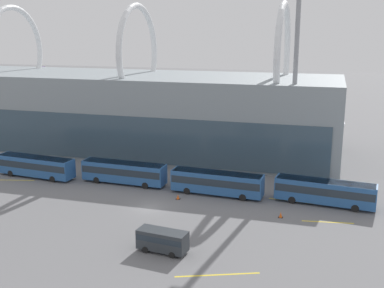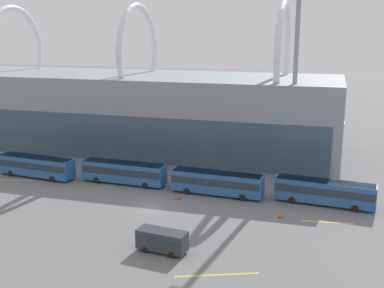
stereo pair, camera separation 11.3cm
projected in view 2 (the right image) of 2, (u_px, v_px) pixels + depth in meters
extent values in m
plane|color=slate|center=(149.00, 208.00, 64.36)|extent=(440.00, 440.00, 0.00)
torus|color=white|center=(15.00, 52.00, 98.90)|extent=(1.10, 18.72, 18.72)
torus|color=white|center=(138.00, 54.00, 91.53)|extent=(1.10, 18.72, 18.72)
torus|color=white|center=(283.00, 56.00, 84.15)|extent=(1.10, 18.72, 18.72)
cylinder|color=silver|center=(12.00, 109.00, 112.65)|extent=(11.24, 36.71, 5.07)
cone|color=silver|center=(44.00, 98.00, 130.23)|extent=(6.12, 8.69, 4.82)
cube|color=silver|center=(17.00, 111.00, 115.01)|extent=(41.27, 10.64, 0.35)
cylinder|color=gray|center=(64.00, 117.00, 114.10)|extent=(2.98, 4.34, 2.33)
cube|color=#5B338C|center=(42.00, 81.00, 128.31)|extent=(1.29, 5.24, 7.50)
cube|color=silver|center=(43.00, 96.00, 129.25)|extent=(13.54, 5.42, 0.28)
cylinder|color=gray|center=(31.00, 118.00, 115.03)|extent=(0.36, 0.36, 3.98)
cylinder|color=black|center=(32.00, 126.00, 115.50)|extent=(0.63, 1.16, 1.10)
cylinder|color=gray|center=(5.00, 117.00, 115.74)|extent=(0.36, 0.36, 3.98)
cylinder|color=black|center=(5.00, 125.00, 116.20)|extent=(0.63, 1.16, 1.10)
cylinder|color=white|center=(267.00, 117.00, 99.57)|extent=(6.20, 29.41, 5.68)
sphere|color=white|center=(258.00, 131.00, 85.82)|extent=(5.56, 5.56, 5.56)
cone|color=white|center=(274.00, 106.00, 113.32)|extent=(5.51, 6.53, 5.39)
cube|color=white|center=(268.00, 120.00, 101.48)|extent=(31.03, 3.83, 0.35)
cylinder|color=gray|center=(310.00, 130.00, 99.66)|extent=(2.84, 3.44, 2.78)
cylinder|color=gray|center=(228.00, 125.00, 104.07)|extent=(2.84, 3.44, 2.78)
cube|color=#5B338C|center=(275.00, 87.00, 111.60)|extent=(0.49, 5.07, 7.24)
cube|color=white|center=(274.00, 104.00, 112.51)|extent=(14.82, 3.46, 0.28)
cylinder|color=gray|center=(261.00, 140.00, 91.00)|extent=(0.36, 0.36, 4.44)
cylinder|color=black|center=(260.00, 151.00, 91.52)|extent=(0.47, 1.11, 1.10)
cylinder|color=gray|center=(285.00, 129.00, 100.96)|extent=(0.36, 0.36, 4.44)
cylinder|color=black|center=(285.00, 139.00, 101.48)|extent=(0.47, 1.11, 1.10)
cylinder|color=gray|center=(250.00, 127.00, 102.84)|extent=(0.36, 0.36, 4.44)
cylinder|color=black|center=(250.00, 137.00, 103.36)|extent=(0.47, 1.11, 1.10)
cube|color=#285693|center=(36.00, 166.00, 77.21)|extent=(13.50, 4.00, 2.98)
cube|color=#232D38|center=(36.00, 164.00, 77.14)|extent=(13.24, 4.00, 1.04)
cube|color=silver|center=(35.00, 157.00, 76.87)|extent=(13.09, 3.88, 0.12)
cylinder|color=black|center=(63.00, 175.00, 77.19)|extent=(1.02, 0.40, 1.00)
cylinder|color=black|center=(53.00, 179.00, 74.91)|extent=(1.02, 0.40, 1.00)
cylinder|color=black|center=(22.00, 169.00, 80.16)|extent=(1.02, 0.40, 1.00)
cylinder|color=black|center=(11.00, 173.00, 77.87)|extent=(1.02, 0.40, 1.00)
cube|color=#285693|center=(124.00, 172.00, 73.98)|extent=(13.41, 3.34, 2.98)
cube|color=#232D38|center=(124.00, 170.00, 73.91)|extent=(13.15, 3.36, 1.04)
cube|color=silver|center=(124.00, 163.00, 73.65)|extent=(13.01, 3.24, 0.12)
cylinder|color=black|center=(152.00, 181.00, 74.17)|extent=(1.01, 0.35, 1.00)
cylinder|color=black|center=(145.00, 186.00, 71.84)|extent=(1.01, 0.35, 1.00)
cylinder|color=black|center=(104.00, 175.00, 76.76)|extent=(1.01, 0.35, 1.00)
cylinder|color=black|center=(96.00, 180.00, 74.44)|extent=(1.01, 0.35, 1.00)
cube|color=#285693|center=(217.00, 182.00, 68.95)|extent=(13.44, 3.53, 2.98)
cube|color=#232D38|center=(217.00, 180.00, 68.88)|extent=(13.17, 3.55, 1.04)
cube|color=silver|center=(217.00, 173.00, 68.61)|extent=(13.04, 3.43, 0.12)
cylinder|color=black|center=(247.00, 192.00, 69.08)|extent=(1.02, 0.36, 1.00)
cylinder|color=black|center=(242.00, 197.00, 66.76)|extent=(1.02, 0.36, 1.00)
cylinder|color=black|center=(193.00, 186.00, 71.78)|extent=(1.02, 0.36, 1.00)
cylinder|color=black|center=(187.00, 191.00, 69.46)|extent=(1.02, 0.36, 1.00)
cube|color=#285693|center=(325.00, 192.00, 65.08)|extent=(13.52, 4.19, 2.98)
cube|color=#232D38|center=(325.00, 189.00, 65.01)|extent=(13.26, 4.19, 1.04)
cube|color=silver|center=(325.00, 181.00, 64.74)|extent=(13.11, 4.06, 0.12)
cylinder|color=black|center=(356.00, 202.00, 64.99)|extent=(1.03, 0.41, 1.00)
cylinder|color=black|center=(355.00, 208.00, 62.73)|extent=(1.03, 0.41, 1.00)
cylinder|color=black|center=(295.00, 194.00, 68.07)|extent=(1.03, 0.41, 1.00)
cylinder|color=black|center=(292.00, 200.00, 65.80)|extent=(1.03, 0.41, 1.00)
cube|color=#2D3338|center=(162.00, 240.00, 51.40)|extent=(5.64, 2.68, 2.12)
cube|color=#232D38|center=(162.00, 237.00, 51.32)|extent=(5.48, 2.68, 0.63)
cylinder|color=black|center=(145.00, 250.00, 51.38)|extent=(0.72, 0.30, 0.70)
cylinder|color=black|center=(153.00, 243.00, 53.10)|extent=(0.72, 0.30, 0.70)
cylinder|color=black|center=(172.00, 255.00, 50.17)|extent=(0.72, 0.30, 0.70)
cylinder|color=black|center=(179.00, 247.00, 51.90)|extent=(0.72, 0.30, 0.70)
cylinder|color=gray|center=(295.00, 77.00, 76.49)|extent=(0.75, 0.75, 31.53)
cube|color=yellow|center=(3.00, 180.00, 76.10)|extent=(9.86, 2.65, 0.01)
cube|color=yellow|center=(328.00, 222.00, 59.55)|extent=(6.26, 1.16, 0.01)
cube|color=yellow|center=(291.00, 201.00, 66.77)|extent=(6.34, 0.83, 0.01)
cube|color=yellow|center=(217.00, 275.00, 46.83)|extent=(7.90, 3.29, 0.01)
cube|color=black|center=(280.00, 217.00, 61.03)|extent=(0.58, 0.58, 0.02)
cone|color=#EA5914|center=(280.00, 215.00, 60.95)|extent=(0.43, 0.43, 0.69)
cube|color=black|center=(178.00, 199.00, 67.57)|extent=(0.60, 0.60, 0.02)
cone|color=#EA5914|center=(178.00, 197.00, 67.49)|extent=(0.44, 0.44, 0.67)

